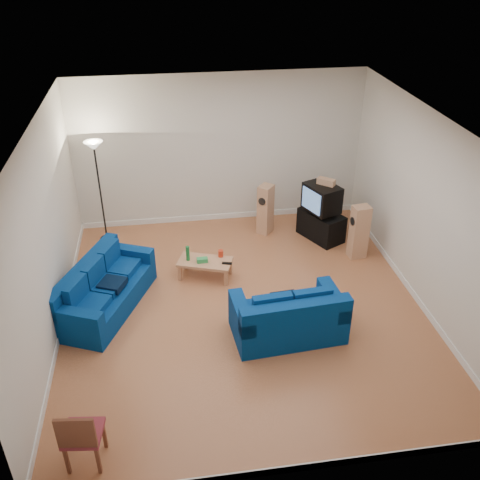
{
  "coord_description": "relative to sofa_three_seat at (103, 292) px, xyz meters",
  "views": [
    {
      "loc": [
        -1.14,
        -7.19,
        5.62
      ],
      "look_at": [
        0.0,
        0.4,
        1.1
      ],
      "focal_mm": 40.0,
      "sensor_mm": 36.0,
      "label": 1
    }
  ],
  "objects": [
    {
      "name": "red_canister",
      "position": [
        2.09,
        0.75,
        0.11
      ],
      "size": [
        0.12,
        0.12,
        0.13
      ],
      "primitive_type": "cylinder",
      "rotation": [
        0.0,
        0.0,
        -0.43
      ],
      "color": "red",
      "rests_on": "coffee_table"
    },
    {
      "name": "av_receiver",
      "position": [
        4.33,
        1.75,
        0.32
      ],
      "size": [
        0.49,
        0.5,
        0.09
      ],
      "primitive_type": "cube",
      "rotation": [
        0.0,
        0.0,
        -0.94
      ],
      "color": "black",
      "rests_on": "tv_stand"
    },
    {
      "name": "tv_stand",
      "position": [
        4.3,
        1.74,
        -0.02
      ],
      "size": [
        0.9,
        1.08,
        0.58
      ],
      "primitive_type": "cube",
      "rotation": [
        0.0,
        0.0,
        -1.1
      ],
      "color": "black",
      "rests_on": "ground"
    },
    {
      "name": "dining_chair",
      "position": [
        -0.0,
        -3.14,
        0.22
      ],
      "size": [
        0.5,
        0.5,
        0.93
      ],
      "rotation": [
        0.0,
        0.0,
        -0.13
      ],
      "color": "brown",
      "rests_on": "ground"
    },
    {
      "name": "speaker_left",
      "position": [
        3.2,
        2.14,
        0.23
      ],
      "size": [
        0.39,
        0.4,
        1.07
      ],
      "rotation": [
        0.0,
        0.0,
        -0.68
      ],
      "color": "tan",
      "rests_on": "ground"
    },
    {
      "name": "remote",
      "position": [
        2.17,
        0.48,
        0.06
      ],
      "size": [
        0.19,
        0.1,
        0.02
      ],
      "primitive_type": "cube",
      "rotation": [
        0.0,
        0.0,
        -0.27
      ],
      "color": "black",
      "rests_on": "coffee_table"
    },
    {
      "name": "floor_lamp",
      "position": [
        -0.11,
        2.33,
        1.45
      ],
      "size": [
        0.36,
        0.36,
        2.13
      ],
      "color": "black",
      "rests_on": "ground"
    },
    {
      "name": "room",
      "position": [
        2.34,
        -0.37,
        1.24
      ],
      "size": [
        6.01,
        6.51,
        3.21
      ],
      "color": "brown",
      "rests_on": "ground"
    },
    {
      "name": "television",
      "position": [
        4.24,
        1.7,
        0.63
      ],
      "size": [
        0.74,
        0.84,
        0.54
      ],
      "rotation": [
        0.0,
        0.0,
        -1.18
      ],
      "color": "black",
      "rests_on": "av_receiver"
    },
    {
      "name": "sofa_loveseat",
      "position": [
        2.93,
        -1.2,
        0.02
      ],
      "size": [
        1.78,
        1.08,
        0.85
      ],
      "rotation": [
        0.0,
        0.0,
        0.08
      ],
      "color": "navy",
      "rests_on": "ground"
    },
    {
      "name": "tissue_box",
      "position": [
        1.74,
        0.61,
        0.09
      ],
      "size": [
        0.2,
        0.11,
        0.08
      ],
      "primitive_type": "cube",
      "rotation": [
        0.0,
        0.0,
        0.03
      ],
      "color": "green",
      "rests_on": "coffee_table"
    },
    {
      "name": "sofa_three_seat",
      "position": [
        0.0,
        0.0,
        0.0
      ],
      "size": [
        1.69,
        2.31,
        0.82
      ],
      "rotation": [
        0.0,
        0.0,
        -1.98
      ],
      "color": "navy",
      "rests_on": "ground"
    },
    {
      "name": "speaker_right",
      "position": [
        4.79,
        0.92,
        0.24
      ],
      "size": [
        0.36,
        0.29,
        1.09
      ],
      "rotation": [
        0.0,
        0.0,
        -1.45
      ],
      "color": "tan",
      "rests_on": "ground"
    },
    {
      "name": "coffee_table",
      "position": [
        1.79,
        0.64,
        -0.01
      ],
      "size": [
        1.07,
        0.78,
        0.35
      ],
      "rotation": [
        0.0,
        0.0,
        -0.34
      ],
      "color": "tan",
      "rests_on": "ground"
    },
    {
      "name": "centre_speaker",
      "position": [
        4.32,
        1.74,
        0.96
      ],
      "size": [
        0.36,
        0.34,
        0.12
      ],
      "primitive_type": "cube",
      "rotation": [
        0.0,
        0.0,
        -0.73
      ],
      "color": "tan",
      "rests_on": "television"
    },
    {
      "name": "bottle",
      "position": [
        1.49,
        0.72,
        0.19
      ],
      "size": [
        0.07,
        0.07,
        0.28
      ],
      "primitive_type": "cylinder",
      "rotation": [
        0.0,
        0.0,
        0.02
      ],
      "color": "#197233",
      "rests_on": "coffee_table"
    }
  ]
}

